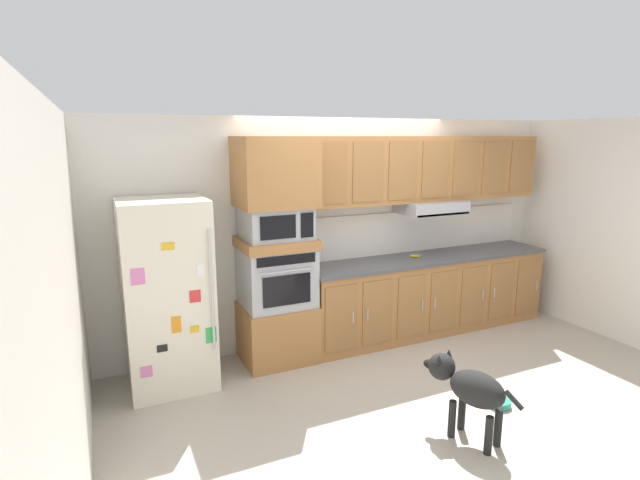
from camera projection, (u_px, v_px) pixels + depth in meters
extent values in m
plane|color=#B2A899|center=(393.00, 371.00, 4.89)|extent=(9.60, 9.60, 0.00)
cube|color=silver|center=(343.00, 230.00, 5.62)|extent=(6.20, 0.12, 2.50)
cube|color=silver|center=(66.00, 287.00, 3.49)|extent=(0.12, 7.10, 2.50)
cube|color=white|center=(597.00, 227.00, 5.78)|extent=(0.12, 7.10, 2.50)
cube|color=silver|center=(167.00, 294.00, 4.48)|extent=(0.76, 0.70, 1.76)
cylinder|color=silver|center=(212.00, 291.00, 4.27)|extent=(0.02, 0.02, 1.10)
cube|color=pink|center=(146.00, 372.00, 4.18)|extent=(0.10, 0.01, 0.10)
cube|color=red|center=(195.00, 296.00, 4.23)|extent=(0.10, 0.01, 0.11)
cube|color=black|center=(162.00, 348.00, 4.20)|extent=(0.09, 0.01, 0.06)
cube|color=gold|center=(168.00, 246.00, 4.06)|extent=(0.11, 0.01, 0.06)
cube|color=green|center=(211.00, 335.00, 4.36)|extent=(0.09, 0.01, 0.14)
cube|color=orange|center=(176.00, 325.00, 4.21)|extent=(0.08, 0.01, 0.15)
cube|color=pink|center=(138.00, 277.00, 4.00)|extent=(0.11, 0.01, 0.14)
cube|color=white|center=(201.00, 270.00, 4.21)|extent=(0.06, 0.01, 0.11)
cube|color=gold|center=(195.00, 329.00, 4.29)|extent=(0.08, 0.01, 0.06)
cube|color=#A8703D|center=(278.00, 332.00, 5.11)|extent=(0.74, 0.62, 0.60)
cube|color=#A8AAAF|center=(277.00, 276.00, 4.99)|extent=(0.70, 0.58, 0.60)
cube|color=black|center=(287.00, 290.00, 4.74)|extent=(0.49, 0.01, 0.30)
cube|color=black|center=(287.00, 260.00, 4.67)|extent=(0.60, 0.01, 0.09)
cylinder|color=#A8AAAF|center=(288.00, 271.00, 4.67)|extent=(0.56, 0.02, 0.02)
cube|color=#A8703D|center=(276.00, 243.00, 4.91)|extent=(0.74, 0.62, 0.10)
cube|color=#A8AAAF|center=(276.00, 222.00, 4.87)|extent=(0.64, 0.53, 0.32)
cube|color=black|center=(278.00, 227.00, 4.60)|extent=(0.35, 0.01, 0.22)
cube|color=black|center=(307.00, 225.00, 4.72)|extent=(0.13, 0.01, 0.24)
cube|color=#A8703D|center=(275.00, 172.00, 4.77)|extent=(0.74, 0.62, 0.68)
cube|color=#A8703D|center=(427.00, 295.00, 5.86)|extent=(3.06, 0.60, 0.88)
cube|color=#9A6738|center=(341.00, 319.00, 5.05)|extent=(0.37, 0.01, 0.70)
cylinder|color=#BCBCC1|center=(353.00, 317.00, 5.09)|extent=(0.01, 0.01, 0.12)
cube|color=#9A6738|center=(378.00, 312.00, 5.23)|extent=(0.37, 0.01, 0.70)
cylinder|color=#BCBCC1|center=(368.00, 315.00, 5.16)|extent=(0.01, 0.01, 0.12)
cube|color=#9A6738|center=(412.00, 306.00, 5.41)|extent=(0.37, 0.01, 0.70)
cylinder|color=#BCBCC1|center=(422.00, 305.00, 5.45)|extent=(0.01, 0.01, 0.12)
cube|color=#9A6738|center=(444.00, 301.00, 5.58)|extent=(0.37, 0.01, 0.70)
cylinder|color=#BCBCC1|center=(435.00, 303.00, 5.52)|extent=(0.01, 0.01, 0.12)
cube|color=#9A6738|center=(474.00, 296.00, 5.76)|extent=(0.37, 0.01, 0.70)
cylinder|color=#BCBCC1|center=(483.00, 295.00, 5.80)|extent=(0.01, 0.01, 0.12)
cube|color=#9A6738|center=(502.00, 291.00, 5.94)|extent=(0.37, 0.01, 0.70)
cylinder|color=#BCBCC1|center=(494.00, 293.00, 5.87)|extent=(0.01, 0.01, 0.12)
cube|color=#9A6738|center=(528.00, 287.00, 6.12)|extent=(0.37, 0.01, 0.70)
cylinder|color=#BCBCC1|center=(537.00, 286.00, 6.16)|extent=(0.01, 0.01, 0.12)
cube|color=#4C4C51|center=(429.00, 258.00, 5.76)|extent=(3.10, 0.64, 0.04)
cube|color=silver|center=(415.00, 231.00, 5.96)|extent=(3.10, 0.02, 0.50)
cube|color=#A8703D|center=(426.00, 169.00, 5.67)|extent=(3.06, 0.34, 0.74)
cube|color=#A8AAAF|center=(431.00, 207.00, 5.71)|extent=(0.76, 0.48, 0.14)
cube|color=black|center=(443.00, 214.00, 5.53)|extent=(0.72, 0.04, 0.02)
cube|color=#9A6738|center=(331.00, 173.00, 4.97)|extent=(0.37, 0.01, 0.63)
cube|color=#9A6738|center=(368.00, 172.00, 5.15)|extent=(0.37, 0.01, 0.63)
cube|color=#9A6738|center=(403.00, 171.00, 5.33)|extent=(0.37, 0.01, 0.63)
cube|color=#9A6738|center=(436.00, 170.00, 5.51)|extent=(0.37, 0.01, 0.63)
cube|color=#9A6738|center=(466.00, 169.00, 5.69)|extent=(0.37, 0.01, 0.63)
cube|color=#9A6738|center=(495.00, 168.00, 5.87)|extent=(0.37, 0.01, 0.63)
cube|color=#9A6738|center=(522.00, 167.00, 6.05)|extent=(0.37, 0.01, 0.63)
cylinder|color=yellow|center=(415.00, 256.00, 5.68)|extent=(0.08, 0.10, 0.03)
cylinder|color=silver|center=(418.00, 254.00, 5.78)|extent=(0.08, 0.10, 0.01)
ellipsoid|color=black|center=(477.00, 389.00, 3.69)|extent=(0.40, 0.50, 0.27)
sphere|color=black|center=(442.00, 366.00, 3.89)|extent=(0.21, 0.21, 0.21)
ellipsoid|color=black|center=(430.00, 364.00, 3.97)|extent=(0.12, 0.14, 0.07)
cone|color=black|center=(439.00, 359.00, 3.81)|extent=(0.06, 0.06, 0.07)
cone|color=black|center=(449.00, 353.00, 3.91)|extent=(0.06, 0.06, 0.07)
cylinder|color=black|center=(514.00, 400.00, 3.48)|extent=(0.09, 0.16, 0.12)
cylinder|color=black|center=(452.00, 419.00, 3.80)|extent=(0.06, 0.06, 0.30)
cylinder|color=black|center=(462.00, 411.00, 3.90)|extent=(0.06, 0.06, 0.30)
cylinder|color=black|center=(489.00, 436.00, 3.59)|extent=(0.06, 0.06, 0.30)
cylinder|color=black|center=(498.00, 427.00, 3.69)|extent=(0.06, 0.06, 0.30)
cylinder|color=#267F66|center=(499.00, 403.00, 4.26)|extent=(0.20, 0.20, 0.06)
cylinder|color=brown|center=(499.00, 402.00, 4.26)|extent=(0.15, 0.15, 0.03)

